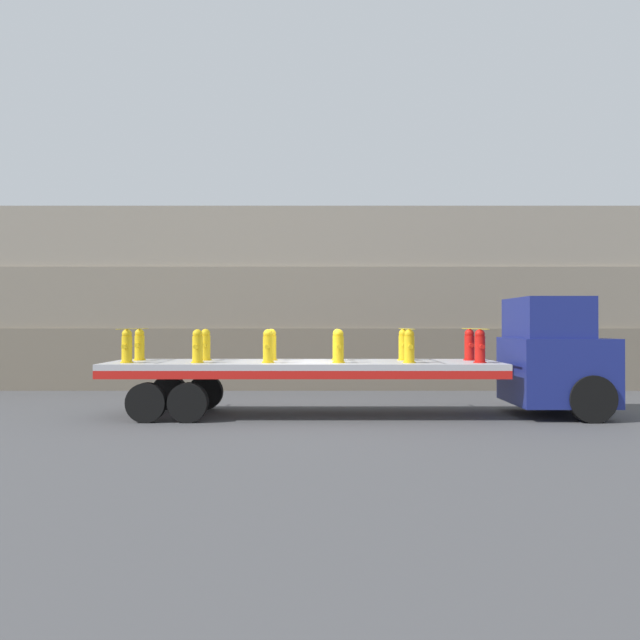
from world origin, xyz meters
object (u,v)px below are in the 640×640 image
Objects in this scene: fire_hydrant_yellow_far_4 at (404,345)px; fire_hydrant_red_near_5 at (481,347)px; fire_hydrant_red_far_5 at (470,345)px; fire_hydrant_yellow_far_1 at (206,345)px; fire_hydrant_yellow_near_2 at (269,347)px; flatbed_trailer at (278,372)px; fire_hydrant_yellow_near_4 at (410,347)px; fire_hydrant_yellow_far_0 at (140,345)px; fire_hydrant_yellow_near_1 at (198,347)px; fire_hydrant_yellow_far_3 at (338,345)px; truck_cab at (558,358)px; fire_hydrant_yellow_near_3 at (339,347)px; fire_hydrant_yellow_near_0 at (128,347)px; fire_hydrant_yellow_far_2 at (272,345)px.

fire_hydrant_yellow_far_4 is 2.07m from fire_hydrant_red_near_5.
fire_hydrant_yellow_far_4 is at bearing 180.00° from fire_hydrant_red_far_5.
fire_hydrant_yellow_far_1 is 2.07m from fire_hydrant_yellow_near_2.
fire_hydrant_yellow_near_4 is at bearing -9.25° from flatbed_trailer.
fire_hydrant_yellow_far_0 and fire_hydrant_yellow_near_1 have the same top height.
flatbed_trailer is 11.92× the size of fire_hydrant_yellow_far_3.
fire_hydrant_yellow_far_3 is at bearing 0.00° from fire_hydrant_yellow_far_0.
fire_hydrant_yellow_far_1 is 1.00× the size of fire_hydrant_red_near_5.
truck_cab is 3.62× the size of fire_hydrant_yellow_far_3.
fire_hydrant_yellow_near_4 is (-3.90, -0.54, 0.30)m from truck_cab.
fire_hydrant_red_far_5 reaches higher than flatbed_trailer.
fire_hydrant_yellow_near_4 is at bearing 0.00° from fire_hydrant_yellow_near_1.
fire_hydrant_yellow_near_1 and fire_hydrant_red_far_5 have the same top height.
fire_hydrant_yellow_near_3 is 3.52m from fire_hydrant_red_near_5.
fire_hydrant_yellow_near_0 is at bearing 180.00° from fire_hydrant_yellow_near_4.
fire_hydrant_yellow_near_0 is at bearing 180.00° from fire_hydrant_red_near_5.
fire_hydrant_yellow_near_1 and fire_hydrant_yellow_far_1 have the same top height.
fire_hydrant_red_near_5 is (5.28, -1.09, 0.00)m from fire_hydrant_yellow_far_2.
fire_hydrant_yellow_far_0 is 1.00× the size of fire_hydrant_yellow_near_3.
fire_hydrant_yellow_near_3 is at bearing -148.33° from fire_hydrant_yellow_far_4.
fire_hydrant_yellow_far_1 is 1.00× the size of fire_hydrant_yellow_far_2.
fire_hydrant_yellow_near_4 is at bearing -172.07° from truck_cab.
fire_hydrant_yellow_far_3 is (1.57, 0.54, 0.67)m from flatbed_trailer.
fire_hydrant_yellow_far_0 is 3.52m from fire_hydrant_yellow_far_2.
fire_hydrant_yellow_near_0 and fire_hydrant_yellow_far_1 have the same top height.
fire_hydrant_yellow_far_4 is at bearing 0.00° from fire_hydrant_yellow_far_1.
fire_hydrant_yellow_near_2 is (1.76, 0.00, 0.00)m from fire_hydrant_yellow_near_1.
fire_hydrant_red_far_5 is (8.80, 0.00, 0.00)m from fire_hydrant_yellow_far_0.
fire_hydrant_yellow_far_4 is at bearing 8.77° from fire_hydrant_yellow_near_0.
fire_hydrant_yellow_near_3 and fire_hydrant_red_near_5 have the same top height.
truck_cab is at bearing -4.19° from fire_hydrant_yellow_far_2.
fire_hydrant_yellow_far_4 is 1.00× the size of fire_hydrant_red_far_5.
fire_hydrant_yellow_far_2 and fire_hydrant_yellow_near_3 have the same top height.
fire_hydrant_red_near_5 is (5.28, 0.00, 0.00)m from fire_hydrant_yellow_near_2.
fire_hydrant_yellow_near_1 is at bearing 0.00° from fire_hydrant_yellow_near_0.
fire_hydrant_yellow_near_3 is 1.00× the size of fire_hydrant_yellow_far_3.
fire_hydrant_red_far_5 is at bearing 0.00° from fire_hydrant_yellow_far_1.
flatbed_trailer is 0.88m from fire_hydrant_yellow_near_2.
fire_hydrant_yellow_far_4 is (1.76, 1.09, 0.00)m from fire_hydrant_yellow_near_3.
flatbed_trailer is at bearing 8.33° from fire_hydrant_yellow_near_0.
fire_hydrant_yellow_near_2 and fire_hydrant_yellow_far_4 have the same top height.
fire_hydrant_yellow_near_0 is 3.52m from fire_hydrant_yellow_near_2.
fire_hydrant_yellow_near_3 is at bearing -11.62° from fire_hydrant_yellow_far_0.
fire_hydrant_yellow_near_1 is at bearing -176.62° from truck_cab.
fire_hydrant_yellow_far_1 is (-9.18, 0.54, 0.30)m from truck_cab.
fire_hydrant_yellow_near_0 and fire_hydrant_red_near_5 have the same top height.
fire_hydrant_red_far_5 is (1.76, 1.09, 0.00)m from fire_hydrant_yellow_near_4.
fire_hydrant_yellow_far_0 is 1.00× the size of fire_hydrant_red_near_5.
fire_hydrant_yellow_near_4 is (3.52, 0.00, 0.00)m from fire_hydrant_yellow_near_2.
fire_hydrant_yellow_far_4 is (5.28, 1.09, 0.00)m from fire_hydrant_yellow_near_1.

